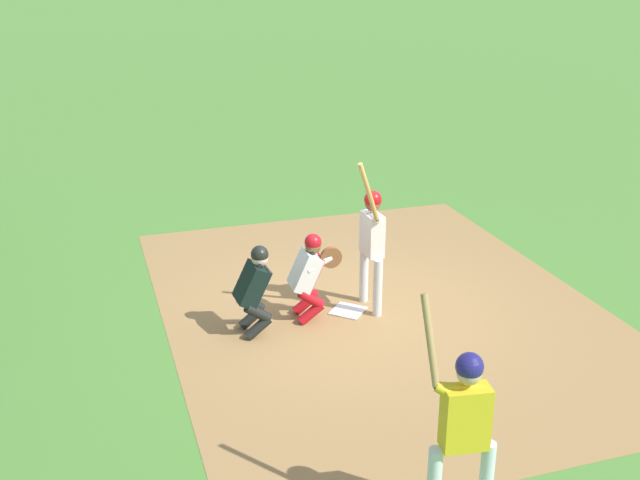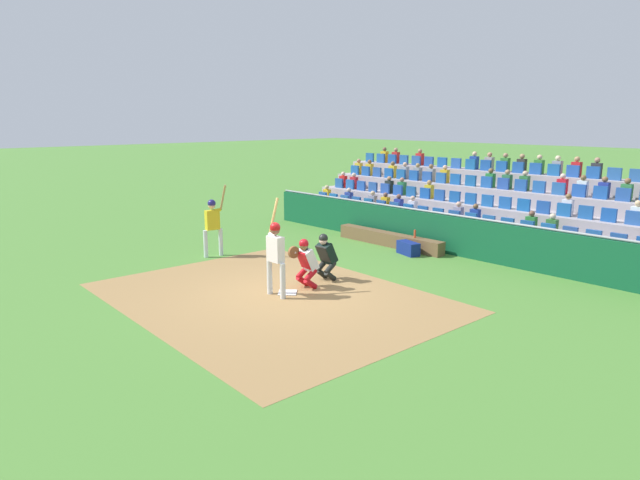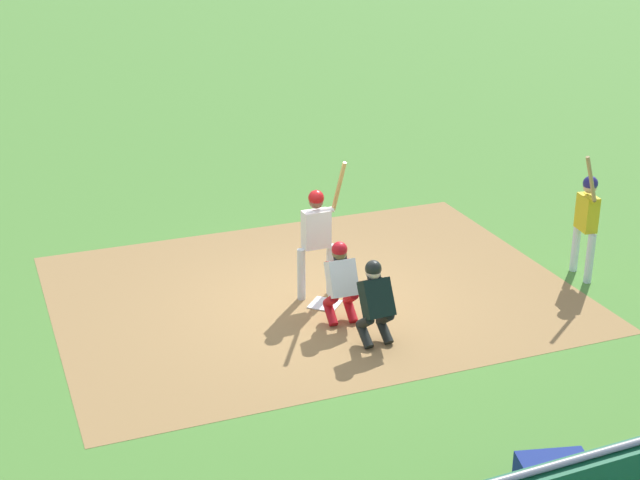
{
  "view_description": "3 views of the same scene",
  "coord_description": "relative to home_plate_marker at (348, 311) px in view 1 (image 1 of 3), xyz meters",
  "views": [
    {
      "loc": [
        9.24,
        -3.76,
        4.94
      ],
      "look_at": [
        0.21,
        -0.51,
        1.26
      ],
      "focal_mm": 42.89,
      "sensor_mm": 36.0,
      "label": 1
    },
    {
      "loc": [
        -9.9,
        8.1,
        4.13
      ],
      "look_at": [
        -0.15,
        -0.94,
        1.21
      ],
      "focal_mm": 30.88,
      "sensor_mm": 36.0,
      "label": 2
    },
    {
      "loc": [
        -5.28,
        -12.13,
        6.44
      ],
      "look_at": [
        -0.19,
        -0.25,
        1.23
      ],
      "focal_mm": 52.48,
      "sensor_mm": 36.0,
      "label": 3
    }
  ],
  "objects": [
    {
      "name": "on_deck_batter",
      "position": [
        4.38,
        -0.68,
        1.08
      ],
      "size": [
        0.53,
        0.64,
        2.22
      ],
      "color": "silver",
      "rests_on": "ground_plane"
    },
    {
      "name": "infield_dirt_patch",
      "position": [
        0.0,
        0.5,
        -0.01
      ],
      "size": [
        8.34,
        6.47,
        0.01
      ],
      "primitive_type": "cube",
      "rotation": [
        0.0,
        0.0,
        -0.03
      ],
      "color": "#9A7545",
      "rests_on": "ground_plane"
    },
    {
      "name": "ground_plane",
      "position": [
        0.0,
        0.0,
        -0.02
      ],
      "size": [
        160.0,
        160.0,
        0.0
      ],
      "primitive_type": "plane",
      "color": "#4C8233"
    },
    {
      "name": "catcher_crouching",
      "position": [
        0.0,
        -0.59,
        0.7
      ],
      "size": [
        0.48,
        0.72,
        1.29
      ],
      "color": "red",
      "rests_on": "ground_plane"
    },
    {
      "name": "home_plate_umpire",
      "position": [
        0.16,
        -1.42,
        0.68
      ],
      "size": [
        0.47,
        0.48,
        1.28
      ],
      "color": "black",
      "rests_on": "ground_plane"
    },
    {
      "name": "home_plate_marker",
      "position": [
        0.0,
        0.0,
        0.0
      ],
      "size": [
        0.62,
        0.62,
        0.02
      ],
      "primitive_type": "cube",
      "rotation": [
        0.0,
        0.0,
        0.79
      ],
      "color": "white",
      "rests_on": "infield_dirt_patch"
    },
    {
      "name": "batter_at_plate",
      "position": [
        0.01,
        0.34,
        1.11
      ],
      "size": [
        0.68,
        0.5,
        2.31
      ],
      "color": "silver",
      "rests_on": "ground_plane"
    }
  ]
}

